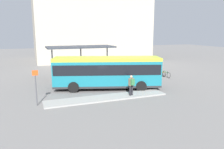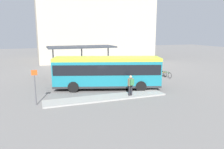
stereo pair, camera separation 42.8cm
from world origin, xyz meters
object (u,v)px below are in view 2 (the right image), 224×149
object	(u,v)px
city_bus	(107,71)
pedestrian_waiting	(131,84)
platform_sign	(35,86)
bicycle_yellow	(163,74)
bicycle_blue	(161,73)
bicycle_green	(168,75)
potted_planter_near_shelter	(67,79)

from	to	relation	value
city_bus	pedestrian_waiting	size ratio (longest dim) A/B	5.90
city_bus	platform_sign	xyz separation A→B (m)	(-6.83, -2.81, -0.30)
city_bus	pedestrian_waiting	distance (m)	3.57
bicycle_yellow	bicycle_blue	size ratio (longest dim) A/B	1.01
bicycle_green	potted_planter_near_shelter	bearing A→B (deg)	89.77
city_bus	potted_planter_near_shelter	world-z (taller)	city_bus
bicycle_green	bicycle_blue	world-z (taller)	bicycle_green
bicycle_yellow	potted_planter_near_shelter	distance (m)	12.36
city_bus	potted_planter_near_shelter	size ratio (longest dim) A/B	8.25
bicycle_blue	platform_sign	bearing A→B (deg)	118.97
pedestrian_waiting	bicycle_yellow	size ratio (longest dim) A/B	1.18
bicycle_green	bicycle_blue	xyz separation A→B (m)	(-0.06, 1.38, -0.04)
potted_planter_near_shelter	platform_sign	size ratio (longest dim) A/B	0.46
pedestrian_waiting	bicycle_green	size ratio (longest dim) A/B	1.05
pedestrian_waiting	bicycle_blue	distance (m)	10.77
city_bus	potted_planter_near_shelter	xyz separation A→B (m)	(-3.60, 3.12, -1.18)
city_bus	platform_sign	bearing A→B (deg)	-139.90
bicycle_yellow	bicycle_green	bearing A→B (deg)	20.52
pedestrian_waiting	bicycle_yellow	xyz separation A→B (m)	(7.68, 6.70, -0.82)
bicycle_yellow	platform_sign	distance (m)	16.80
pedestrian_waiting	bicycle_blue	size ratio (longest dim) A/B	1.19
potted_planter_near_shelter	platform_sign	world-z (taller)	platform_sign
platform_sign	bicycle_blue	bearing A→B (deg)	23.66
platform_sign	city_bus	bearing A→B (deg)	22.37
pedestrian_waiting	potted_planter_near_shelter	size ratio (longest dim) A/B	1.40
bicycle_green	platform_sign	size ratio (longest dim) A/B	0.62
pedestrian_waiting	bicycle_green	world-z (taller)	pedestrian_waiting
bicycle_blue	potted_planter_near_shelter	size ratio (longest dim) A/B	1.17
city_bus	bicycle_blue	world-z (taller)	city_bus
bicycle_blue	bicycle_green	bearing A→B (deg)	-172.18
city_bus	bicycle_yellow	world-z (taller)	city_bus
city_bus	bicycle_green	distance (m)	9.42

